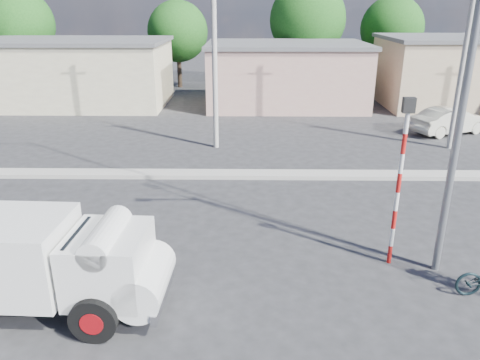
{
  "coord_description": "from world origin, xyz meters",
  "views": [
    {
      "loc": [
        -0.57,
        -9.3,
        6.38
      ],
      "look_at": [
        -0.76,
        4.15,
        1.3
      ],
      "focal_mm": 35.0,
      "sensor_mm": 36.0,
      "label": 1
    }
  ],
  "objects_px": {
    "traffic_pole": "(401,170)",
    "car_cream": "(450,121)",
    "truck": "(42,262)",
    "streetlight": "(461,73)"
  },
  "relations": [
    {
      "from": "truck",
      "to": "car_cream",
      "type": "bearing_deg",
      "value": 47.88
    },
    {
      "from": "car_cream",
      "to": "traffic_pole",
      "type": "bearing_deg",
      "value": 129.9
    },
    {
      "from": "truck",
      "to": "traffic_pole",
      "type": "height_order",
      "value": "traffic_pole"
    },
    {
      "from": "traffic_pole",
      "to": "streetlight",
      "type": "height_order",
      "value": "streetlight"
    },
    {
      "from": "traffic_pole",
      "to": "car_cream",
      "type": "bearing_deg",
      "value": 62.52
    },
    {
      "from": "truck",
      "to": "car_cream",
      "type": "relative_size",
      "value": 1.31
    },
    {
      "from": "truck",
      "to": "car_cream",
      "type": "height_order",
      "value": "truck"
    },
    {
      "from": "streetlight",
      "to": "traffic_pole",
      "type": "bearing_deg",
      "value": 162.27
    },
    {
      "from": "truck",
      "to": "car_cream",
      "type": "xyz_separation_m",
      "value": [
        14.96,
        15.29,
        -0.54
      ]
    },
    {
      "from": "traffic_pole",
      "to": "truck",
      "type": "bearing_deg",
      "value": -165.25
    }
  ]
}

